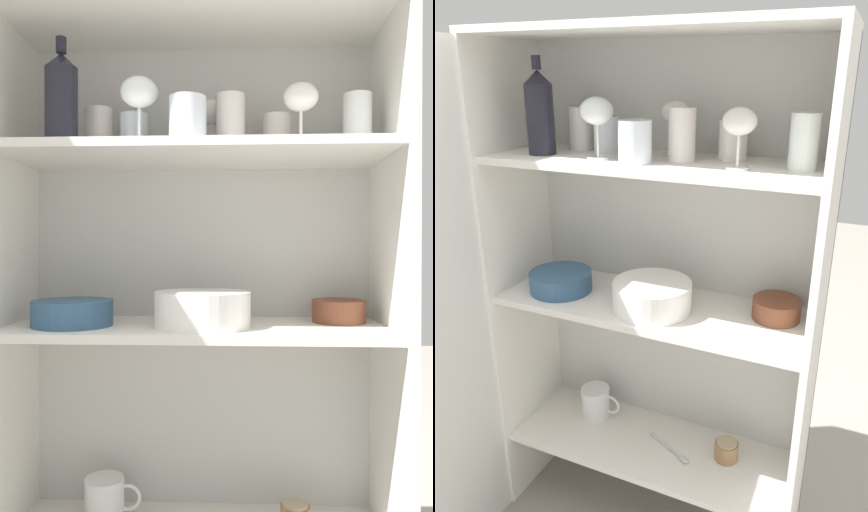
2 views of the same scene
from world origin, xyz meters
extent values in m
cube|color=silver|center=(0.00, 0.31, 0.73)|extent=(0.91, 0.02, 1.47)
cube|color=white|center=(-0.45, 0.15, 0.73)|extent=(0.02, 0.34, 1.47)
cube|color=white|center=(0.45, 0.15, 0.73)|extent=(0.02, 0.34, 1.47)
cube|color=white|center=(0.00, 0.15, 1.48)|extent=(0.91, 0.34, 0.02)
cube|color=silver|center=(0.00, 0.15, 0.75)|extent=(0.88, 0.30, 0.02)
cube|color=silver|center=(0.00, 0.15, 1.16)|extent=(0.88, 0.30, 0.02)
cylinder|color=white|center=(-0.16, 0.20, 1.22)|extent=(0.07, 0.07, 0.10)
cylinder|color=white|center=(-0.01, 0.09, 1.22)|extent=(0.08, 0.08, 0.10)
cylinder|color=silver|center=(-0.25, 0.22, 1.23)|extent=(0.07, 0.07, 0.12)
cylinder|color=silver|center=(0.08, 0.16, 1.24)|extent=(0.07, 0.07, 0.13)
cylinder|color=silver|center=(0.19, 0.23, 1.22)|extent=(0.07, 0.07, 0.10)
cylinder|color=white|center=(0.37, 0.16, 1.23)|extent=(0.07, 0.07, 0.13)
cylinder|color=white|center=(-0.12, 0.10, 1.17)|extent=(0.06, 0.06, 0.01)
cylinder|color=white|center=(-0.12, 0.10, 1.22)|extent=(0.01, 0.01, 0.08)
ellipsoid|color=white|center=(-0.12, 0.10, 1.29)|extent=(0.09, 0.09, 0.07)
cylinder|color=silver|center=(0.24, 0.11, 1.17)|extent=(0.06, 0.06, 0.01)
cylinder|color=silver|center=(0.24, 0.11, 1.21)|extent=(0.01, 0.01, 0.07)
ellipsoid|color=silver|center=(0.24, 0.11, 1.28)|extent=(0.08, 0.08, 0.06)
cylinder|color=silver|center=(0.03, 0.23, 1.17)|extent=(0.07, 0.07, 0.01)
cylinder|color=silver|center=(0.03, 0.23, 1.22)|extent=(0.01, 0.01, 0.08)
ellipsoid|color=silver|center=(0.03, 0.23, 1.28)|extent=(0.08, 0.08, 0.06)
cylinder|color=black|center=(-0.31, 0.11, 1.26)|extent=(0.07, 0.07, 0.18)
cone|color=black|center=(-0.31, 0.11, 1.37)|extent=(0.07, 0.07, 0.04)
cylinder|color=black|center=(-0.31, 0.11, 1.40)|extent=(0.02, 0.02, 0.04)
cylinder|color=white|center=(0.02, 0.12, 0.77)|extent=(0.22, 0.22, 0.01)
cylinder|color=white|center=(0.02, 0.12, 0.78)|extent=(0.22, 0.22, 0.01)
cylinder|color=white|center=(0.02, 0.12, 0.79)|extent=(0.22, 0.22, 0.01)
cylinder|color=white|center=(0.02, 0.12, 0.79)|extent=(0.22, 0.22, 0.01)
cylinder|color=white|center=(0.02, 0.12, 0.80)|extent=(0.22, 0.22, 0.01)
cylinder|color=white|center=(0.02, 0.12, 0.81)|extent=(0.22, 0.22, 0.01)
cylinder|color=white|center=(0.02, 0.12, 0.82)|extent=(0.22, 0.22, 0.01)
cylinder|color=white|center=(0.02, 0.12, 0.83)|extent=(0.22, 0.22, 0.01)
cylinder|color=white|center=(0.02, 0.12, 0.84)|extent=(0.22, 0.22, 0.01)
cylinder|color=#33567A|center=(-0.29, 0.13, 0.79)|extent=(0.19, 0.19, 0.06)
torus|color=#33567A|center=(-0.29, 0.13, 0.82)|extent=(0.18, 0.18, 0.01)
cylinder|color=brown|center=(0.34, 0.21, 0.79)|extent=(0.13, 0.13, 0.05)
torus|color=brown|center=(0.34, 0.21, 0.81)|extent=(0.13, 0.13, 0.01)
cylinder|color=white|center=(-0.23, 0.21, 0.32)|extent=(0.10, 0.10, 0.10)
torus|color=white|center=(-0.18, 0.21, 0.32)|extent=(0.07, 0.01, 0.07)
cylinder|color=tan|center=(0.23, 0.19, 0.33)|extent=(0.06, 0.06, 0.01)
camera|label=1|loc=(0.10, -1.01, 0.94)|focal=35.00mm
camera|label=2|loc=(0.53, -1.02, 1.38)|focal=35.00mm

